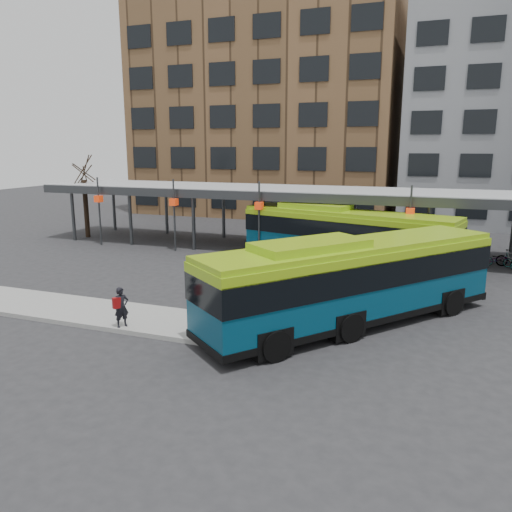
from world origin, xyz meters
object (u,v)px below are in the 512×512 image
(tree, at_px, (86,206))
(bus_rear, at_px, (345,234))
(pedestrian, at_px, (121,307))
(bus_front, at_px, (353,279))

(tree, xyz_separation_m, bus_rear, (20.44, -2.34, -0.60))
(tree, bearing_deg, pedestrian, -48.22)
(tree, height_order, pedestrian, tree)
(bus_rear, bearing_deg, bus_front, -63.12)
(bus_front, bearing_deg, bus_rear, 50.23)
(bus_front, xyz_separation_m, pedestrian, (-8.08, -3.73, -0.90))
(bus_rear, bearing_deg, pedestrian, -98.17)
(tree, xyz_separation_m, bus_front, (22.56, -12.48, -0.57))
(bus_rear, relative_size, pedestrian, 8.43)
(pedestrian, bearing_deg, bus_front, -32.18)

